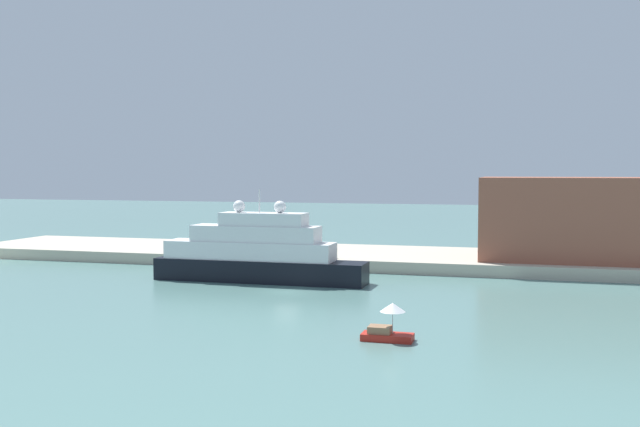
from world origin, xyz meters
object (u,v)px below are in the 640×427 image
(large_yacht, at_px, (256,254))
(person_figure, at_px, (256,249))
(mooring_bollard, at_px, (335,256))
(harbor_building, at_px, (563,218))
(small_motorboat, at_px, (388,326))
(parked_car, at_px, (232,247))

(large_yacht, height_order, person_figure, large_yacht)
(large_yacht, distance_m, person_figure, 13.85)
(mooring_bollard, bearing_deg, harbor_building, 15.91)
(small_motorboat, height_order, parked_car, small_motorboat)
(small_motorboat, xyz_separation_m, mooring_bollard, (-13.29, 35.59, 0.73))
(harbor_building, relative_size, person_figure, 12.19)
(small_motorboat, bearing_deg, mooring_bollard, 110.47)
(parked_car, bearing_deg, small_motorboat, -53.88)
(large_yacht, xyz_separation_m, mooring_bollard, (6.25, 11.35, -1.29))
(small_motorboat, xyz_separation_m, harbor_building, (14.26, 43.45, 5.49))
(harbor_building, bearing_deg, large_yacht, -150.39)
(harbor_building, height_order, mooring_bollard, harbor_building)
(parked_car, height_order, person_figure, person_figure)
(parked_car, distance_m, mooring_bollard, 16.31)
(small_motorboat, relative_size, person_figure, 2.31)
(person_figure, distance_m, mooring_bollard, 11.34)
(small_motorboat, xyz_separation_m, person_figure, (-24.52, 37.13, 1.14))
(small_motorboat, xyz_separation_m, parked_car, (-29.04, 39.80, 0.94))
(large_yacht, bearing_deg, mooring_bollard, 61.16)
(parked_car, relative_size, person_figure, 2.48)
(parked_car, bearing_deg, large_yacht, -58.60)
(harbor_building, height_order, person_figure, harbor_building)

